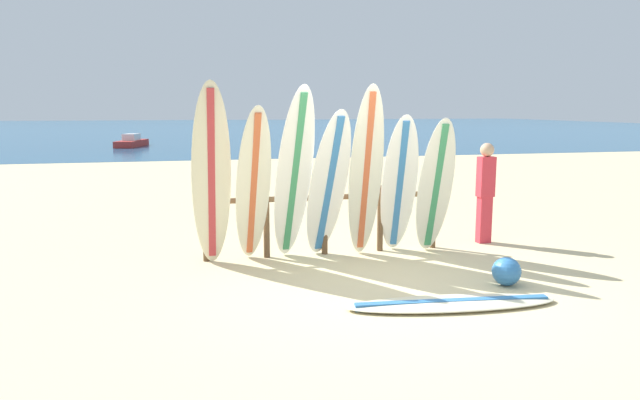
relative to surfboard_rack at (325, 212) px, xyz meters
The scene contains 14 objects.
ground_plane 1.92m from the surfboard_rack, 76.65° to the right, with size 120.00×120.00×0.00m, color beige.
ocean_water 56.24m from the surfboard_rack, 89.57° to the left, with size 120.00×80.00×0.01m, color #1E5984.
surfboard_rack is the anchor object (origin of this frame).
surfboard_leaning_far_left 1.80m from the surfboard_rack, 168.92° to the right, with size 0.55×0.62×2.53m.
surfboard_leaning_left 1.28m from the surfboard_rack, 158.34° to the right, with size 0.51×1.13×2.22m.
surfboard_leaning_center_left 0.90m from the surfboard_rack, 143.51° to the right, with size 0.62×1.10×2.48m.
surfboard_leaning_center 0.56m from the surfboard_rack, 95.12° to the right, with size 0.73×0.98×2.16m.
surfboard_leaning_center_right 0.89m from the surfboard_rack, 39.79° to the right, with size 0.53×0.83×2.50m.
surfboard_leaning_right 1.17m from the surfboard_rack, 15.82° to the right, with size 0.64×0.91×2.09m.
surfboard_leaning_far_right 1.69m from the surfboard_rack, 12.14° to the right, with size 0.58×0.60×2.04m.
surfboard_lying_on_sand 2.77m from the surfboard_rack, 72.40° to the right, with size 2.43×0.81×0.08m.
beachgoer_standing 2.70m from the surfboard_rack, ahead, with size 0.27×0.22×1.62m.
small_boat_offshore 26.28m from the surfboard_rack, 100.41° to the left, with size 1.71×3.23×0.71m.
beach_ball 2.75m from the surfboard_rack, 48.33° to the right, with size 0.35×0.35×0.35m, color #3372B2.
Camera 1 is at (-2.45, -6.43, 2.17)m, focal length 32.50 mm.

